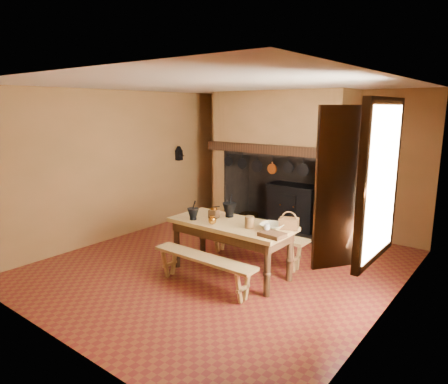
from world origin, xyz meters
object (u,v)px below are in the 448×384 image
(coffee_grinder, at_px, (214,213))
(mixing_bowl, at_px, (272,226))
(bench_front, at_px, (204,264))
(work_table, at_px, (231,230))
(wicker_basket, at_px, (289,223))
(iron_range, at_px, (294,206))

(coffee_grinder, height_order, mixing_bowl, coffee_grinder)
(bench_front, xyz_separation_m, mixing_bowl, (0.66, 0.70, 0.50))
(bench_front, bearing_deg, mixing_bowl, 46.69)
(work_table, relative_size, mixing_bowl, 5.60)
(coffee_grinder, distance_m, wicker_basket, 1.20)
(mixing_bowl, distance_m, wicker_basket, 0.24)
(work_table, xyz_separation_m, coffee_grinder, (-0.35, 0.02, 0.21))
(work_table, xyz_separation_m, bench_front, (-0.00, -0.63, -0.33))
(iron_range, height_order, mixing_bowl, iron_range)
(mixing_bowl, bearing_deg, bench_front, -133.31)
(iron_range, bearing_deg, work_table, -82.51)
(bench_front, relative_size, mixing_bowl, 4.94)
(iron_range, distance_m, bench_front, 3.27)
(work_table, relative_size, wicker_basket, 5.91)
(coffee_grinder, relative_size, wicker_basket, 0.65)
(iron_range, height_order, coffee_grinder, iron_range)
(wicker_basket, bearing_deg, mixing_bowl, -157.14)
(work_table, relative_size, coffee_grinder, 9.11)
(mixing_bowl, bearing_deg, coffee_grinder, -177.26)
(mixing_bowl, relative_size, wicker_basket, 1.06)
(bench_front, bearing_deg, iron_range, 96.05)
(iron_range, xyz_separation_m, coffee_grinder, (-0.00, -2.60, 0.40))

